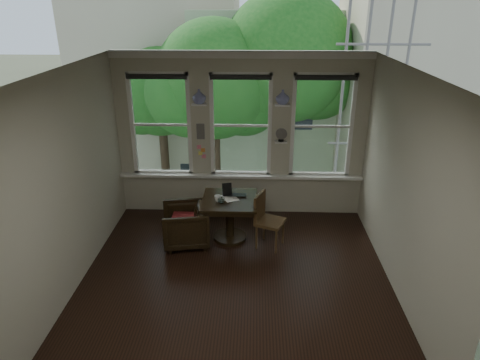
{
  "coord_description": "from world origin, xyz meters",
  "views": [
    {
      "loc": [
        0.26,
        -5.23,
        3.78
      ],
      "look_at": [
        0.03,
        0.9,
        1.2
      ],
      "focal_mm": 32.0,
      "sensor_mm": 36.0,
      "label": 1
    }
  ],
  "objects_px": {
    "side_chair_right": "(270,221)",
    "laptop": "(236,196)",
    "table": "(230,219)",
    "mug": "(218,199)",
    "armchair_left": "(185,225)"
  },
  "relations": [
    {
      "from": "side_chair_right",
      "to": "mug",
      "type": "relative_size",
      "value": 8.37
    },
    {
      "from": "table",
      "to": "laptop",
      "type": "height_order",
      "value": "laptop"
    },
    {
      "from": "table",
      "to": "side_chair_right",
      "type": "height_order",
      "value": "side_chair_right"
    },
    {
      "from": "armchair_left",
      "to": "laptop",
      "type": "xyz_separation_m",
      "value": [
        0.84,
        0.25,
        0.42
      ]
    },
    {
      "from": "side_chair_right",
      "to": "laptop",
      "type": "relative_size",
      "value": 2.83
    },
    {
      "from": "table",
      "to": "laptop",
      "type": "xyz_separation_m",
      "value": [
        0.11,
        0.08,
        0.39
      ]
    },
    {
      "from": "armchair_left",
      "to": "mug",
      "type": "relative_size",
      "value": 6.87
    },
    {
      "from": "side_chair_right",
      "to": "laptop",
      "type": "bearing_deg",
      "value": 85.04
    },
    {
      "from": "table",
      "to": "armchair_left",
      "type": "bearing_deg",
      "value": -166.26
    },
    {
      "from": "table",
      "to": "laptop",
      "type": "bearing_deg",
      "value": 34.64
    },
    {
      "from": "table",
      "to": "side_chair_right",
      "type": "relative_size",
      "value": 0.98
    },
    {
      "from": "side_chair_right",
      "to": "table",
      "type": "bearing_deg",
      "value": 94.58
    },
    {
      "from": "table",
      "to": "mug",
      "type": "bearing_deg",
      "value": -152.75
    },
    {
      "from": "laptop",
      "to": "mug",
      "type": "height_order",
      "value": "mug"
    },
    {
      "from": "table",
      "to": "mug",
      "type": "distance_m",
      "value": 0.48
    }
  ]
}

